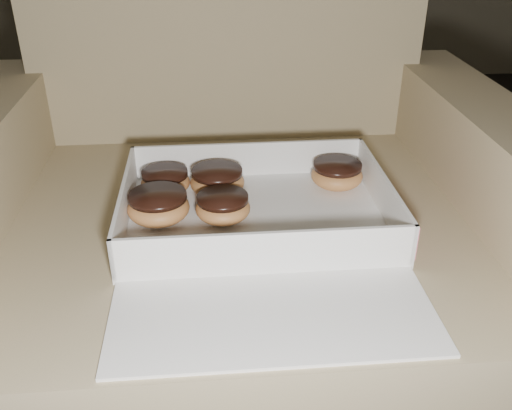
{
  "coord_description": "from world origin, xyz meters",
  "views": [
    {
      "loc": [
        -0.11,
        -0.9,
        0.94
      ],
      "look_at": [
        -0.04,
        -0.1,
        0.5
      ],
      "focal_mm": 40.0,
      "sensor_mm": 36.0,
      "label": 1
    }
  ],
  "objects": [
    {
      "name": "crumb_b",
      "position": [
        -0.15,
        -0.2,
        0.48
      ],
      "size": [
        0.01,
        0.01,
        0.0
      ],
      "primitive_type": "ellipsoid",
      "color": "black",
      "rests_on": "bakery_box"
    },
    {
      "name": "armchair",
      "position": [
        -0.07,
        0.01,
        0.33
      ],
      "size": [
        1.0,
        0.85,
        1.05
      ],
      "color": "#897E57",
      "rests_on": "floor"
    },
    {
      "name": "donut_e",
      "position": [
        -0.1,
        -0.02,
        0.5
      ],
      "size": [
        0.09,
        0.09,
        0.05
      ],
      "color": "#D08648",
      "rests_on": "bakery_box"
    },
    {
      "name": "crumb_d",
      "position": [
        -0.1,
        -0.21,
        0.48
      ],
      "size": [
        0.01,
        0.01,
        0.0
      ],
      "primitive_type": "ellipsoid",
      "color": "black",
      "rests_on": "bakery_box"
    },
    {
      "name": "donut_c",
      "position": [
        -0.1,
        -0.11,
        0.5
      ],
      "size": [
        0.09,
        0.09,
        0.04
      ],
      "color": "#D08648",
      "rests_on": "bakery_box"
    },
    {
      "name": "crumb_a",
      "position": [
        -0.14,
        -0.23,
        0.48
      ],
      "size": [
        0.01,
        0.01,
        0.0
      ],
      "primitive_type": "ellipsoid",
      "color": "black",
      "rests_on": "bakery_box"
    },
    {
      "name": "donut_d",
      "position": [
        -0.19,
        -0.01,
        0.5
      ],
      "size": [
        0.09,
        0.09,
        0.04
      ],
      "color": "#D08648",
      "rests_on": "bakery_box"
    },
    {
      "name": "crumb_e",
      "position": [
        -0.19,
        -0.21,
        0.48
      ],
      "size": [
        0.01,
        0.01,
        0.0
      ],
      "primitive_type": "ellipsoid",
      "color": "black",
      "rests_on": "bakery_box"
    },
    {
      "name": "floor",
      "position": [
        0.0,
        0.0,
        0.0
      ],
      "size": [
        4.5,
        4.5,
        0.0
      ],
      "primitive_type": "plane",
      "color": "black",
      "rests_on": "ground"
    },
    {
      "name": "donut_a",
      "position": [
        0.11,
        -0.01,
        0.5
      ],
      "size": [
        0.09,
        0.09,
        0.05
      ],
      "color": "#D08648",
      "rests_on": "bakery_box"
    },
    {
      "name": "donut_b",
      "position": [
        -0.2,
        -0.1,
        0.5
      ],
      "size": [
        0.1,
        0.1,
        0.05
      ],
      "color": "#D08648",
      "rests_on": "bakery_box"
    },
    {
      "name": "bakery_box",
      "position": [
        -0.04,
        -0.14,
        0.48
      ],
      "size": [
        0.42,
        0.49,
        0.07
      ],
      "rotation": [
        0.0,
        0.0,
        0.0
      ],
      "color": "white",
      "rests_on": "armchair"
    },
    {
      "name": "crumb_c",
      "position": [
        -0.21,
        -0.18,
        0.48
      ],
      "size": [
        0.01,
        0.01,
        0.0
      ],
      "primitive_type": "ellipsoid",
      "color": "black",
      "rests_on": "bakery_box"
    }
  ]
}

